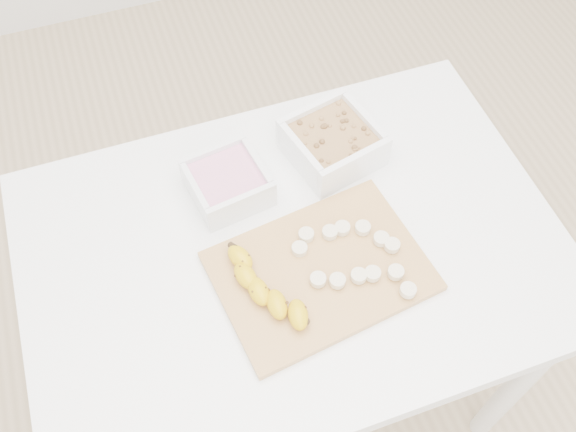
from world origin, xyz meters
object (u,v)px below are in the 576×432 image
object	(u,v)px
bowl_yogurt	(228,182)
cutting_board	(320,271)
banana	(267,290)
bowl_granola	(332,142)
table	(293,271)

from	to	relation	value
bowl_yogurt	cutting_board	world-z (taller)	bowl_yogurt
cutting_board	banana	size ratio (longest dim) A/B	1.87
bowl_granola	banana	world-z (taller)	bowl_granola
table	bowl_yogurt	distance (m)	0.22
bowl_granola	cutting_board	size ratio (longest dim) A/B	0.54
bowl_granola	table	bearing A→B (deg)	-129.24
cutting_board	table	bearing A→B (deg)	111.56
table	banana	distance (m)	0.17
bowl_yogurt	cutting_board	bearing A→B (deg)	-65.10
bowl_yogurt	bowl_granola	size ratio (longest dim) A/B	0.81
cutting_board	banana	xyz separation A→B (m)	(-0.11, -0.02, 0.02)
cutting_board	banana	bearing A→B (deg)	-171.76
bowl_granola	cutting_board	bearing A→B (deg)	-115.66
bowl_yogurt	table	bearing A→B (deg)	-63.69
bowl_yogurt	banana	size ratio (longest dim) A/B	0.81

